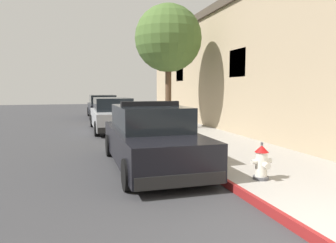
# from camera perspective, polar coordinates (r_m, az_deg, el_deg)

# --- Properties ---
(ground_plane) EXTENTS (34.47, 60.00, 0.20)m
(ground_plane) POSITION_cam_1_polar(r_m,az_deg,el_deg) (13.12, -22.26, -3.75)
(ground_plane) COLOR #353538
(sidewalk_pavement) EXTENTS (3.28, 60.00, 0.16)m
(sidewalk_pavement) POSITION_cam_1_polar(r_m,az_deg,el_deg) (13.81, 3.31, -2.10)
(sidewalk_pavement) COLOR #9E9991
(sidewalk_pavement) RESTS_ON ground
(curb_painted_edge) EXTENTS (0.08, 60.00, 0.16)m
(curb_painted_edge) POSITION_cam_1_polar(r_m,az_deg,el_deg) (13.34, -3.51, -2.38)
(curb_painted_edge) COLOR maroon
(curb_painted_edge) RESTS_ON ground
(storefront_building) EXTENTS (8.19, 26.09, 5.83)m
(storefront_building) POSITION_cam_1_polar(r_m,az_deg,el_deg) (15.45, 25.45, 8.76)
(storefront_building) COLOR tan
(storefront_building) RESTS_ON ground
(police_cruiser) EXTENTS (1.94, 4.84, 1.68)m
(police_cruiser) POSITION_cam_1_polar(r_m,az_deg,el_deg) (8.13, -3.08, -2.99)
(police_cruiser) COLOR black
(police_cruiser) RESTS_ON ground
(parked_car_silver_ahead) EXTENTS (1.94, 4.84, 1.56)m
(parked_car_silver_ahead) POSITION_cam_1_polar(r_m,az_deg,el_deg) (15.49, -9.84, 1.15)
(parked_car_silver_ahead) COLOR #B2B5BA
(parked_car_silver_ahead) RESTS_ON ground
(parked_car_dark_far) EXTENTS (1.94, 4.84, 1.56)m
(parked_car_dark_far) POSITION_cam_1_polar(r_m,az_deg,el_deg) (22.48, -11.58, 2.57)
(parked_car_dark_far) COLOR black
(parked_car_dark_far) RESTS_ON ground
(fire_hydrant) EXTENTS (0.44, 0.40, 0.76)m
(fire_hydrant) POSITION_cam_1_polar(r_m,az_deg,el_deg) (6.78, 16.36, -7.02)
(fire_hydrant) COLOR #4C4C51
(fire_hydrant) RESTS_ON sidewalk_pavement
(street_tree) EXTENTS (3.01, 3.01, 5.60)m
(street_tree) POSITION_cam_1_polar(r_m,az_deg,el_deg) (14.80, 0.05, 14.56)
(street_tree) COLOR brown
(street_tree) RESTS_ON sidewalk_pavement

